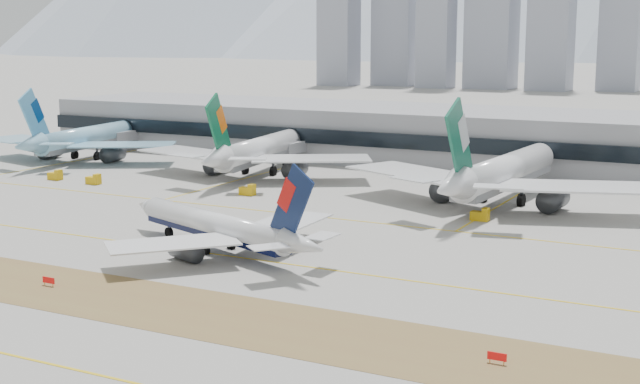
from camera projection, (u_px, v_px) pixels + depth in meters
The scene contains 14 objects.
ground at pixel (291, 256), 146.91m from camera, with size 3000.00×3000.00×0.00m, color gray.
apron_markings at pixel (54, 360), 99.85m from camera, with size 360.00×122.22×0.06m.
taxiing_airliner at pixel (221, 228), 148.41m from camera, with size 49.65×42.04×17.33m.
widebody_korean at pixel (83, 139), 257.05m from camera, with size 62.02×61.25×22.34m.
widebody_eva at pixel (257, 152), 228.68m from camera, with size 63.93×63.12×23.02m.
widebody_cathay at pixel (501, 174), 189.18m from camera, with size 69.62×68.15×24.84m.
terminal at pixel (495, 139), 245.75m from camera, with size 280.00×43.10×15.00m.
hold_sign_left at pixel (49, 280), 129.00m from camera, with size 2.20×0.15×1.35m.
hold_sign_right at pixel (497, 357), 98.60m from camera, with size 2.20×0.15×1.35m.
gse_b at pixel (248, 191), 201.56m from camera, with size 3.55×2.00×2.60m.
gse_extra at pixel (94, 180), 216.08m from camera, with size 3.55×2.00×2.60m.
gse_a at pixel (56, 176), 222.61m from camera, with size 3.55×2.00×2.60m.
gse_c at pixel (481, 215), 174.14m from camera, with size 3.55×2.00×2.60m.
city_skyline at pixel (489, 12), 582.34m from camera, with size 342.00×49.80×140.00m.
Camera 1 is at (70.48, -124.25, 36.21)m, focal length 50.00 mm.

